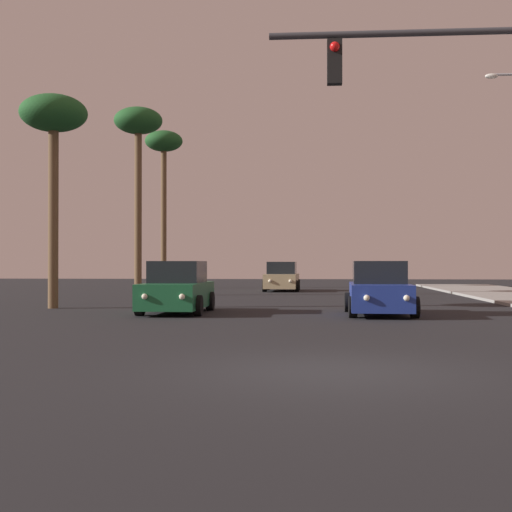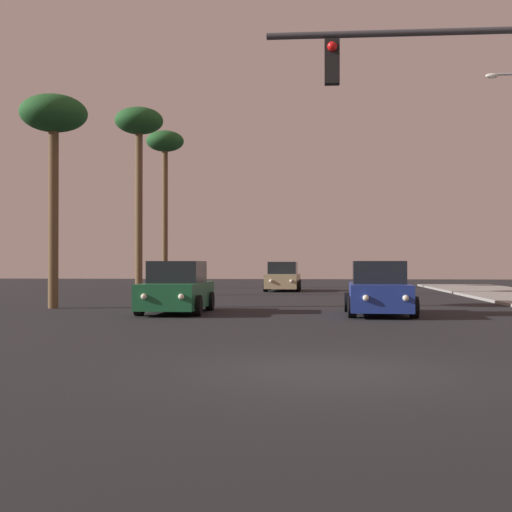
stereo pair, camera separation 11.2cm
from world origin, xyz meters
name	(u,v)px [view 1 (the left image)]	position (x,y,z in m)	size (l,w,h in m)	color
ground_plane	(332,371)	(0.00, 0.00, 0.00)	(120.00, 120.00, 0.00)	black
car_blue	(379,290)	(1.81, 11.74, 0.76)	(2.04, 4.34, 1.68)	navy
car_tan	(282,278)	(-2.02, 30.24, 0.76)	(2.04, 4.33, 1.68)	tan
car_green	(177,289)	(-4.65, 12.03, 0.76)	(2.04, 4.32, 1.68)	#195933
palm_tree_far	(164,151)	(-9.72, 34.00, 8.75)	(2.40, 2.40, 10.06)	brown
palm_tree_near	(54,123)	(-9.51, 14.00, 6.61)	(2.40, 2.40, 7.64)	brown
palm_tree_mid	(138,132)	(-8.90, 24.00, 8.14)	(2.40, 2.40, 9.36)	brown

